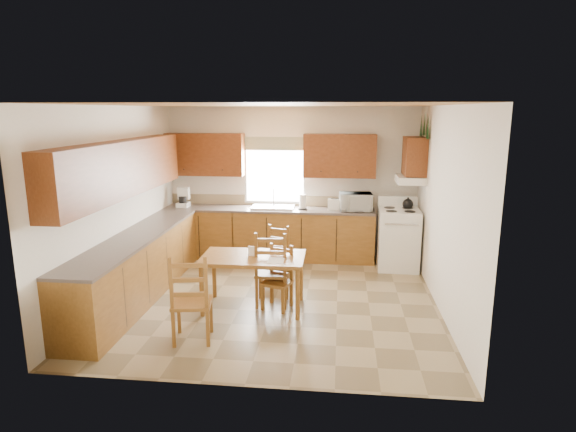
# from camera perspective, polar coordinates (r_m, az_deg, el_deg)

# --- Properties ---
(floor) EXTENTS (4.50, 4.50, 0.00)m
(floor) POSITION_cam_1_polar(r_m,az_deg,el_deg) (6.97, -1.52, -9.78)
(floor) COLOR olive
(floor) RESTS_ON ground
(ceiling) EXTENTS (4.50, 4.50, 0.00)m
(ceiling) POSITION_cam_1_polar(r_m,az_deg,el_deg) (6.45, -1.66, 13.01)
(ceiling) COLOR #9B652E
(ceiling) RESTS_ON floor
(wall_left) EXTENTS (4.50, 4.50, 0.00)m
(wall_left) POSITION_cam_1_polar(r_m,az_deg,el_deg) (7.23, -19.54, 1.48)
(wall_left) COLOR silver
(wall_left) RESTS_ON floor
(wall_right) EXTENTS (4.50, 4.50, 0.00)m
(wall_right) POSITION_cam_1_polar(r_m,az_deg,el_deg) (6.66, 17.97, 0.70)
(wall_right) COLOR silver
(wall_right) RESTS_ON floor
(wall_back) EXTENTS (4.50, 4.50, 0.00)m
(wall_back) POSITION_cam_1_polar(r_m,az_deg,el_deg) (8.78, 0.41, 4.03)
(wall_back) COLOR silver
(wall_back) RESTS_ON floor
(wall_front) EXTENTS (4.50, 4.50, 0.00)m
(wall_front) POSITION_cam_1_polar(r_m,az_deg,el_deg) (4.43, -5.55, -4.50)
(wall_front) COLOR silver
(wall_front) RESTS_ON floor
(lower_cab_back) EXTENTS (3.75, 0.60, 0.88)m
(lower_cab_back) POSITION_cam_1_polar(r_m,az_deg,el_deg) (8.72, -2.25, -2.15)
(lower_cab_back) COLOR brown
(lower_cab_back) RESTS_ON floor
(lower_cab_left) EXTENTS (0.60, 3.60, 0.88)m
(lower_cab_left) POSITION_cam_1_polar(r_m,az_deg,el_deg) (7.20, -17.36, -5.91)
(lower_cab_left) COLOR brown
(lower_cab_left) RESTS_ON floor
(counter_back) EXTENTS (3.75, 0.63, 0.04)m
(counter_back) POSITION_cam_1_polar(r_m,az_deg,el_deg) (8.61, -2.28, 0.81)
(counter_back) COLOR #524640
(counter_back) RESTS_ON lower_cab_back
(counter_left) EXTENTS (0.63, 3.60, 0.04)m
(counter_left) POSITION_cam_1_polar(r_m,az_deg,el_deg) (7.07, -17.60, -2.36)
(counter_left) COLOR #524640
(counter_left) RESTS_ON lower_cab_left
(backsplash) EXTENTS (3.75, 0.01, 0.18)m
(backsplash) POSITION_cam_1_polar(r_m,az_deg,el_deg) (8.87, -2.01, 1.88)
(backsplash) COLOR #8E7C59
(backsplash) RESTS_ON counter_back
(upper_cab_back_left) EXTENTS (1.41, 0.33, 0.75)m
(upper_cab_back_left) POSITION_cam_1_polar(r_m,az_deg,el_deg) (8.85, -9.79, 7.21)
(upper_cab_back_left) COLOR #642E12
(upper_cab_back_left) RESTS_ON wall_back
(upper_cab_back_right) EXTENTS (1.25, 0.33, 0.75)m
(upper_cab_back_right) POSITION_cam_1_polar(r_m,az_deg,el_deg) (8.51, 6.13, 7.11)
(upper_cab_back_right) COLOR #642E12
(upper_cab_back_right) RESTS_ON wall_back
(upper_cab_left) EXTENTS (0.33, 3.60, 0.75)m
(upper_cab_left) POSITION_cam_1_polar(r_m,az_deg,el_deg) (6.95, -19.14, 5.32)
(upper_cab_left) COLOR #642E12
(upper_cab_left) RESTS_ON wall_left
(upper_cab_stove) EXTENTS (0.33, 0.62, 0.62)m
(upper_cab_stove) POSITION_cam_1_polar(r_m,az_deg,el_deg) (8.16, 14.76, 6.87)
(upper_cab_stove) COLOR #642E12
(upper_cab_stove) RESTS_ON wall_right
(range_hood) EXTENTS (0.44, 0.62, 0.12)m
(range_hood) POSITION_cam_1_polar(r_m,az_deg,el_deg) (8.20, 14.27, 4.24)
(range_hood) COLOR silver
(range_hood) RESTS_ON wall_right
(window_frame) EXTENTS (1.13, 0.02, 1.18)m
(window_frame) POSITION_cam_1_polar(r_m,az_deg,el_deg) (8.76, -1.57, 5.32)
(window_frame) COLOR silver
(window_frame) RESTS_ON wall_back
(window_pane) EXTENTS (1.05, 0.01, 1.10)m
(window_pane) POSITION_cam_1_polar(r_m,az_deg,el_deg) (8.75, -1.57, 5.32)
(window_pane) COLOR white
(window_pane) RESTS_ON wall_back
(window_valance) EXTENTS (1.19, 0.01, 0.24)m
(window_valance) POSITION_cam_1_polar(r_m,az_deg,el_deg) (8.68, -1.61, 8.57)
(window_valance) COLOR #44572F
(window_valance) RESTS_ON wall_back
(sink_basin) EXTENTS (0.75, 0.45, 0.04)m
(sink_basin) POSITION_cam_1_polar(r_m,az_deg,el_deg) (8.59, -1.79, 1.06)
(sink_basin) COLOR silver
(sink_basin) RESTS_ON counter_back
(pine_decal_a) EXTENTS (0.22, 0.22, 0.36)m
(pine_decal_a) POSITION_cam_1_polar(r_m,az_deg,el_deg) (7.84, 16.25, 10.09)
(pine_decal_a) COLOR black
(pine_decal_a) RESTS_ON wall_right
(pine_decal_b) EXTENTS (0.22, 0.22, 0.36)m
(pine_decal_b) POSITION_cam_1_polar(r_m,az_deg,el_deg) (8.15, 15.89, 10.47)
(pine_decal_b) COLOR black
(pine_decal_b) RESTS_ON wall_right
(pine_decal_c) EXTENTS (0.22, 0.22, 0.36)m
(pine_decal_c) POSITION_cam_1_polar(r_m,az_deg,el_deg) (8.47, 15.52, 10.27)
(pine_decal_c) COLOR black
(pine_decal_c) RESTS_ON wall_right
(stove) EXTENTS (0.68, 0.70, 0.99)m
(stove) POSITION_cam_1_polar(r_m,az_deg,el_deg) (8.34, 12.91, -2.74)
(stove) COLOR silver
(stove) RESTS_ON floor
(coffeemaker) EXTENTS (0.30, 0.33, 0.37)m
(coffeemaker) POSITION_cam_1_polar(r_m,az_deg,el_deg) (8.90, -12.35, 2.24)
(coffeemaker) COLOR silver
(coffeemaker) RESTS_ON counter_back
(paper_towel) EXTENTS (0.15, 0.15, 0.26)m
(paper_towel) POSITION_cam_1_polar(r_m,az_deg,el_deg) (8.49, 1.73, 1.68)
(paper_towel) COLOR white
(paper_towel) RESTS_ON counter_back
(toaster) EXTENTS (0.25, 0.17, 0.19)m
(toaster) POSITION_cam_1_polar(r_m,az_deg,el_deg) (8.50, 5.57, 1.40)
(toaster) COLOR silver
(toaster) RESTS_ON counter_back
(microwave) EXTENTS (0.54, 0.41, 0.31)m
(microwave) POSITION_cam_1_polar(r_m,az_deg,el_deg) (8.45, 8.00, 1.67)
(microwave) COLOR silver
(microwave) RESTS_ON counter_back
(dining_table) EXTENTS (1.38, 0.80, 0.73)m
(dining_table) POSITION_cam_1_polar(r_m,az_deg,el_deg) (6.56, -4.12, -7.82)
(dining_table) COLOR brown
(dining_table) RESTS_ON floor
(chair_near_left) EXTENTS (0.51, 0.49, 1.05)m
(chair_near_left) POSITION_cam_1_polar(r_m,az_deg,el_deg) (5.73, -11.32, -9.41)
(chair_near_left) COLOR brown
(chair_near_left) RESTS_ON floor
(chair_near_right) EXTENTS (0.45, 0.43, 1.05)m
(chair_near_right) POSITION_cam_1_polar(r_m,az_deg,el_deg) (6.62, -1.89, -6.16)
(chair_near_right) COLOR brown
(chair_near_right) RESTS_ON floor
(chair_far_left) EXTENTS (0.44, 0.43, 0.85)m
(chair_far_left) POSITION_cam_1_polar(r_m,az_deg,el_deg) (6.51, -1.30, -7.39)
(chair_far_left) COLOR brown
(chair_far_left) RESTS_ON floor
(chair_far_right) EXTENTS (0.45, 0.44, 0.88)m
(chair_far_right) POSITION_cam_1_polar(r_m,az_deg,el_deg) (7.47, -1.58, -4.68)
(chair_far_right) COLOR brown
(chair_far_right) RESTS_ON floor
(table_paper) EXTENTS (0.22, 0.29, 0.00)m
(table_paper) POSITION_cam_1_polar(r_m,az_deg,el_deg) (6.25, -1.42, -5.27)
(table_paper) COLOR white
(table_paper) RESTS_ON dining_table
(table_card) EXTENTS (0.10, 0.05, 0.13)m
(table_card) POSITION_cam_1_polar(r_m,az_deg,el_deg) (6.44, -4.33, -4.17)
(table_card) COLOR white
(table_card) RESTS_ON dining_table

